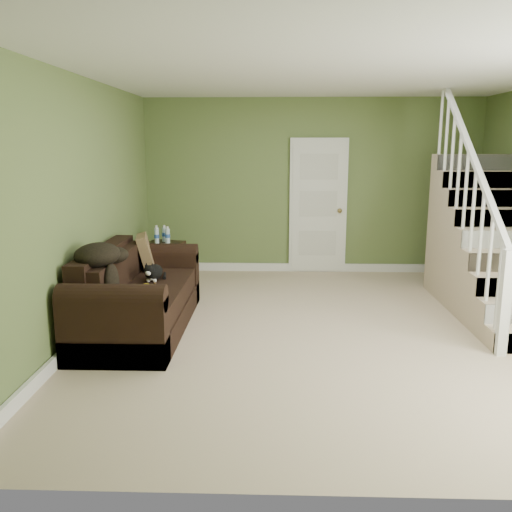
# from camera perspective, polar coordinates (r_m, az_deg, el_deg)

# --- Properties ---
(floor) EXTENTS (5.00, 5.50, 0.01)m
(floor) POSITION_cam_1_polar(r_m,az_deg,el_deg) (5.81, 7.46, -7.78)
(floor) COLOR tan
(floor) RESTS_ON ground
(ceiling) EXTENTS (5.00, 5.50, 0.01)m
(ceiling) POSITION_cam_1_polar(r_m,az_deg,el_deg) (5.52, 8.22, 18.56)
(ceiling) COLOR white
(ceiling) RESTS_ON wall_back
(wall_back) EXTENTS (5.00, 0.04, 2.60)m
(wall_back) POSITION_cam_1_polar(r_m,az_deg,el_deg) (8.25, 5.88, 7.28)
(wall_back) COLOR #5F753F
(wall_back) RESTS_ON floor
(wall_front) EXTENTS (5.00, 0.04, 2.60)m
(wall_front) POSITION_cam_1_polar(r_m,az_deg,el_deg) (2.83, 13.44, -1.49)
(wall_front) COLOR #5F753F
(wall_front) RESTS_ON floor
(wall_left) EXTENTS (0.04, 5.50, 2.60)m
(wall_left) POSITION_cam_1_polar(r_m,az_deg,el_deg) (5.82, -17.58, 4.95)
(wall_left) COLOR #5F753F
(wall_left) RESTS_ON floor
(baseboard_back) EXTENTS (5.00, 0.04, 0.12)m
(baseboard_back) POSITION_cam_1_polar(r_m,az_deg,el_deg) (8.40, 5.72, -1.20)
(baseboard_back) COLOR white
(baseboard_back) RESTS_ON floor
(baseboard_left) EXTENTS (0.04, 5.50, 0.12)m
(baseboard_left) POSITION_cam_1_polar(r_m,az_deg,el_deg) (6.07, -16.58, -6.74)
(baseboard_left) COLOR white
(baseboard_left) RESTS_ON floor
(door) EXTENTS (0.86, 0.12, 2.02)m
(door) POSITION_cam_1_polar(r_m,az_deg,el_deg) (8.24, 6.56, 5.20)
(door) COLOR white
(door) RESTS_ON floor
(staircase) EXTENTS (1.00, 2.51, 2.82)m
(staircase) POSITION_cam_1_polar(r_m,az_deg,el_deg) (7.03, 23.23, 0.19)
(staircase) COLOR tan
(staircase) RESTS_ON floor
(sofa) EXTENTS (0.95, 2.19, 0.87)m
(sofa) POSITION_cam_1_polar(r_m,az_deg,el_deg) (5.87, -12.53, -4.40)
(sofa) COLOR black
(sofa) RESTS_ON floor
(side_table) EXTENTS (0.59, 0.59, 0.81)m
(side_table) POSITION_cam_1_polar(r_m,az_deg,el_deg) (7.71, -9.67, -0.64)
(side_table) COLOR black
(side_table) RESTS_ON floor
(cat) EXTENTS (0.22, 0.48, 0.23)m
(cat) POSITION_cam_1_polar(r_m,az_deg,el_deg) (6.00, -10.74, -1.71)
(cat) COLOR black
(cat) RESTS_ON sofa
(banana) EXTENTS (0.18, 0.20, 0.06)m
(banana) POSITION_cam_1_polar(r_m,az_deg,el_deg) (5.64, -11.28, -3.20)
(banana) COLOR gold
(banana) RESTS_ON sofa
(throw_pillow) EXTENTS (0.30, 0.48, 0.46)m
(throw_pillow) POSITION_cam_1_polar(r_m,az_deg,el_deg) (6.54, -11.49, 0.27)
(throw_pillow) COLOR #47301C
(throw_pillow) RESTS_ON sofa
(throw_blanket) EXTENTS (0.55, 0.64, 0.22)m
(throw_blanket) POSITION_cam_1_polar(r_m,az_deg,el_deg) (5.36, -16.36, 0.12)
(throw_blanket) COLOR black
(throw_blanket) RESTS_ON sofa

